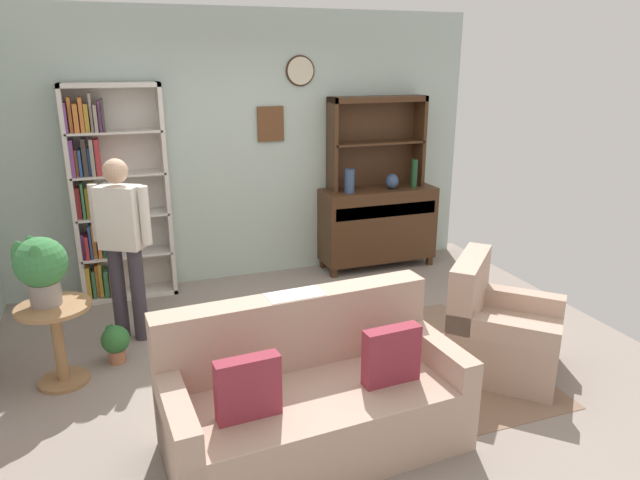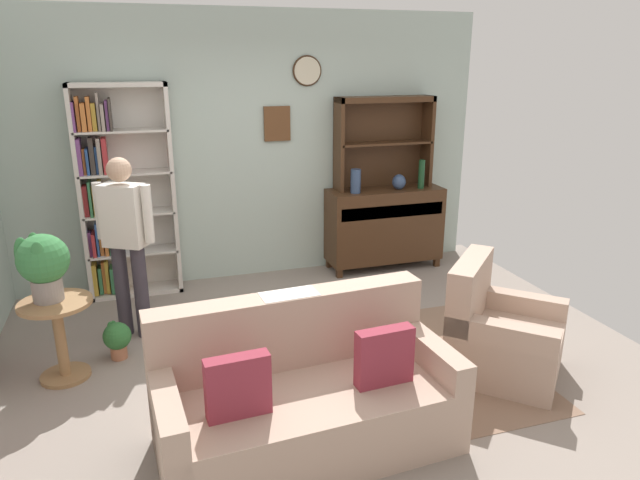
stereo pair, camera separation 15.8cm
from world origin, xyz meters
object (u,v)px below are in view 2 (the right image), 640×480
potted_plant_small (117,338)px  person_reading (126,235)px  vase_tall (356,181)px  coffee_table (282,331)px  bookshelf (118,193)px  book_stack (265,320)px  sideboard (384,224)px  bottle_wine (421,174)px  plant_stand (59,331)px  potted_plant_large (43,262)px  armchair_floral (500,338)px  sideboard_hutch (383,130)px  couch_floral (305,398)px  vase_round (399,182)px

potted_plant_small → person_reading: person_reading is taller
vase_tall → coffee_table: size_ratio=0.32×
bookshelf → book_stack: 2.31m
person_reading → sideboard: bearing=18.4°
bottle_wine → book_stack: size_ratio=1.71×
plant_stand → person_reading: 0.94m
vase_tall → person_reading: 2.52m
potted_plant_large → coffee_table: size_ratio=0.63×
book_stack → vase_tall: bearing=52.1°
bottle_wine → plant_stand: bearing=-159.0°
armchair_floral → sideboard_hutch: bearing=87.5°
couch_floral → book_stack: size_ratio=9.88×
book_stack → person_reading: bearing=134.0°
sideboard → coffee_table: sideboard is taller
sideboard_hutch → coffee_table: 2.92m
vase_round → book_stack: (-1.94, -1.84, -0.56)m
potted_plant_large → person_reading: person_reading is taller
sideboard_hutch → vase_tall: bearing=-154.1°
vase_tall → person_reading: size_ratio=0.17×
potted_plant_large → book_stack: bearing=-16.1°
sideboard_hutch → plant_stand: (-3.28, -1.61, -1.17)m
vase_round → bookshelf: bearing=177.1°
bookshelf → couch_floral: bookshelf is taller
sideboard → person_reading: 2.93m
vase_tall → plant_stand: vase_tall is taller
sideboard_hutch → person_reading: (-2.76, -1.03, -0.65)m
vase_tall → coffee_table: vase_tall is taller
sideboard_hutch → bottle_wine: sideboard_hutch is taller
sideboard_hutch → armchair_floral: sideboard_hutch is taller
sideboard_hutch → person_reading: bearing=-159.6°
bookshelf → potted_plant_small: 1.65m
bookshelf → plant_stand: size_ratio=3.36×
vase_tall → couch_floral: 3.13m
sideboard_hutch → vase_tall: size_ratio=4.25×
potted_plant_large → potted_plant_small: 0.87m
bookshelf → person_reading: 1.01m
sideboard_hutch → potted_plant_small: size_ratio=3.60×
sideboard → vase_round: bearing=-27.2°
armchair_floral → couch_floral: bearing=-167.5°
armchair_floral → potted_plant_large: bearing=163.3°
bottle_wine → couch_floral: (-2.15, -2.70, -0.77)m
bookshelf → couch_floral: size_ratio=1.13×
plant_stand → coffee_table: 1.65m
potted_plant_small → person_reading: size_ratio=0.20×
sideboard_hutch → bottle_wine: bearing=-27.0°
plant_stand → sideboard: bearing=24.6°
vase_round → bottle_wine: bearing=-4.9°
potted_plant_large → couch_floral: bearing=-40.4°
sideboard_hutch → potted_plant_small: 3.51m
person_reading → bookshelf: bearing=93.3°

